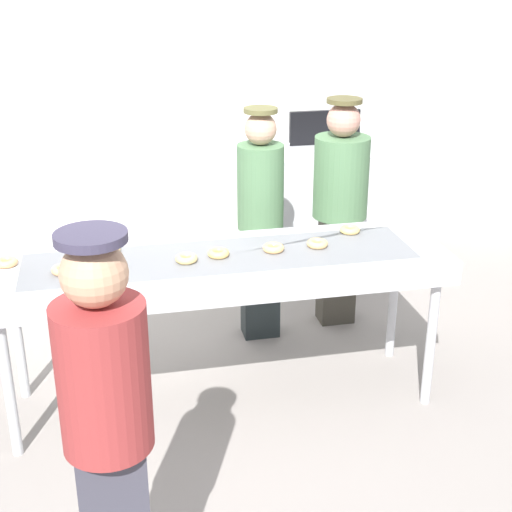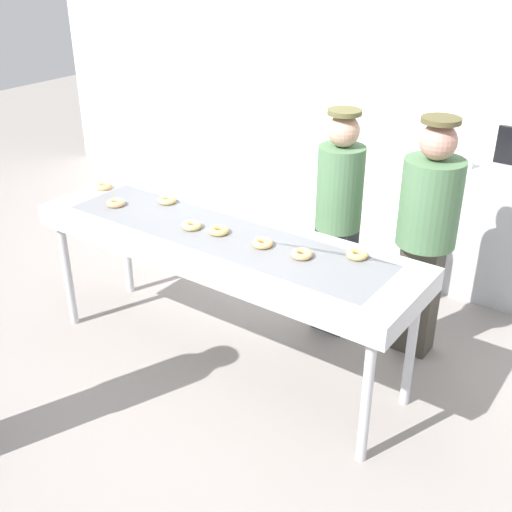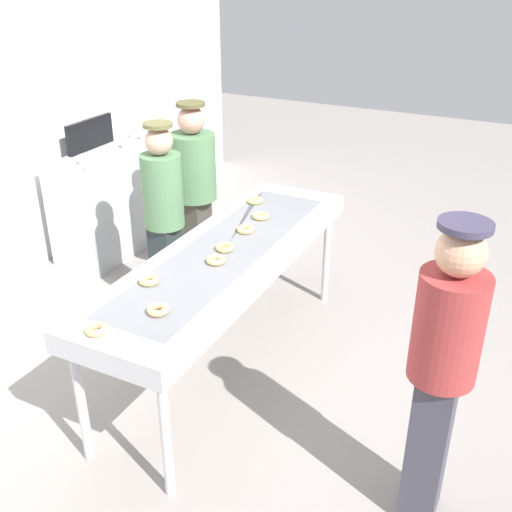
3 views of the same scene
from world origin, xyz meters
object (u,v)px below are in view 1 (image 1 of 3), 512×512
(glazed_donut_1, at_px, (273,248))
(glazed_donut_0, at_px, (350,230))
(glazed_donut_6, at_px, (63,270))
(paper_cup_4, at_px, (384,139))
(customer_waiting, at_px, (108,431))
(glazed_donut_7, at_px, (6,262))
(glazed_donut_4, at_px, (186,258))
(worker_baker, at_px, (340,198))
(glazed_donut_5, at_px, (218,253))
(paper_cup_0, at_px, (353,146))
(glazed_donut_2, at_px, (317,243))
(menu_display, at_px, (325,127))
(fryer_conveyor, at_px, (221,268))
(paper_cup_3, at_px, (284,149))
(paper_cup_2, at_px, (389,144))
(paper_cup_1, at_px, (278,155))
(worker_assistant, at_px, (260,217))
(glazed_donut_3, at_px, (110,250))
(prep_counter, at_px, (330,206))

(glazed_donut_1, bearing_deg, glazed_donut_0, 20.27)
(glazed_donut_6, bearing_deg, paper_cup_4, 39.13)
(glazed_donut_1, height_order, customer_waiting, customer_waiting)
(glazed_donut_7, relative_size, customer_waiting, 0.07)
(glazed_donut_4, distance_m, worker_baker, 1.45)
(glazed_donut_5, distance_m, paper_cup_0, 2.34)
(glazed_donut_2, height_order, menu_display, menu_display)
(fryer_conveyor, bearing_deg, glazed_donut_2, 2.54)
(glazed_donut_6, height_order, menu_display, menu_display)
(customer_waiting, bearing_deg, worker_baker, 38.76)
(worker_baker, xyz_separation_m, customer_waiting, (-1.60, -2.34, 0.01))
(paper_cup_3, bearing_deg, paper_cup_2, -0.28)
(worker_baker, distance_m, paper_cup_2, 1.29)
(glazed_donut_5, bearing_deg, glazed_donut_0, 13.36)
(paper_cup_1, bearing_deg, worker_assistant, -109.76)
(glazed_donut_5, bearing_deg, worker_baker, 40.73)
(worker_assistant, bearing_deg, paper_cup_1, -104.06)
(glazed_donut_4, distance_m, paper_cup_3, 2.18)
(glazed_donut_0, relative_size, glazed_donut_3, 1.00)
(paper_cup_0, bearing_deg, paper_cup_3, 178.65)
(glazed_donut_4, height_order, glazed_donut_5, same)
(worker_assistant, relative_size, menu_display, 2.59)
(glazed_donut_5, height_order, paper_cup_1, paper_cup_1)
(paper_cup_2, bearing_deg, paper_cup_4, 84.50)
(glazed_donut_4, distance_m, glazed_donut_5, 0.18)
(glazed_donut_6, xyz_separation_m, paper_cup_1, (1.57, 1.78, 0.07))
(glazed_donut_3, relative_size, paper_cup_2, 1.29)
(paper_cup_1, bearing_deg, prep_counter, 22.21)
(glazed_donut_5, xyz_separation_m, paper_cup_1, (0.75, 1.72, 0.07))
(glazed_donut_5, height_order, menu_display, menu_display)
(glazed_donut_7, bearing_deg, paper_cup_3, 42.19)
(glazed_donut_0, height_order, customer_waiting, customer_waiting)
(glazed_donut_1, relative_size, paper_cup_1, 1.29)
(glazed_donut_3, height_order, paper_cup_3, paper_cup_3)
(glazed_donut_7, relative_size, paper_cup_1, 1.29)
(glazed_donut_3, distance_m, menu_display, 2.71)
(glazed_donut_2, relative_size, menu_display, 0.20)
(glazed_donut_7, xyz_separation_m, paper_cup_0, (2.53, 1.76, 0.07))
(fryer_conveyor, height_order, customer_waiting, customer_waiting)
(prep_counter, distance_m, paper_cup_0, 0.55)
(glazed_donut_5, bearing_deg, glazed_donut_3, 163.40)
(glazed_donut_2, relative_size, glazed_donut_7, 1.00)
(glazed_donut_0, bearing_deg, prep_counter, 75.76)
(customer_waiting, distance_m, paper_cup_4, 4.25)
(glazed_donut_0, relative_size, worker_assistant, 0.08)
(glazed_donut_7, bearing_deg, glazed_donut_0, 2.63)
(glazed_donut_3, bearing_deg, glazed_donut_1, -10.55)
(glazed_donut_4, relative_size, paper_cup_0, 1.29)
(glazed_donut_4, relative_size, paper_cup_3, 1.29)
(customer_waiting, bearing_deg, glazed_donut_2, 34.99)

